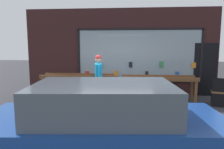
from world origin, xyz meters
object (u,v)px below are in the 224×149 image
(display_table_right, at_px, (159,81))
(person_browsing, at_px, (98,75))
(parked_car, at_px, (103,122))
(small_dog, at_px, (88,97))
(display_table_left, at_px, (78,79))
(sandwich_board_sign, at_px, (220,92))

(display_table_right, distance_m, person_browsing, 2.17)
(person_browsing, height_order, parked_car, person_browsing)
(small_dog, bearing_deg, person_browsing, -66.11)
(display_table_left, bearing_deg, display_table_right, -0.05)
(sandwich_board_sign, bearing_deg, small_dog, -156.04)
(person_browsing, relative_size, small_dog, 3.05)
(display_table_left, height_order, sandwich_board_sign, display_table_left)
(sandwich_board_sign, relative_size, parked_car, 0.21)
(sandwich_board_sign, bearing_deg, parked_car, -113.70)
(display_table_left, xyz_separation_m, sandwich_board_sign, (4.97, -0.28, -0.31))
(display_table_left, height_order, person_browsing, person_browsing)
(display_table_left, relative_size, person_browsing, 1.57)
(small_dog, relative_size, sandwich_board_sign, 0.62)
(display_table_right, height_order, person_browsing, person_browsing)
(display_table_right, distance_m, parked_car, 4.50)
(person_browsing, distance_m, small_dog, 0.82)
(display_table_right, xyz_separation_m, small_dog, (-2.41, -0.83, -0.45))
(person_browsing, distance_m, parked_car, 3.79)
(person_browsing, height_order, small_dog, person_browsing)
(small_dog, bearing_deg, display_table_right, -87.03)
(display_table_right, height_order, parked_car, parked_car)
(person_browsing, relative_size, parked_car, 0.40)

